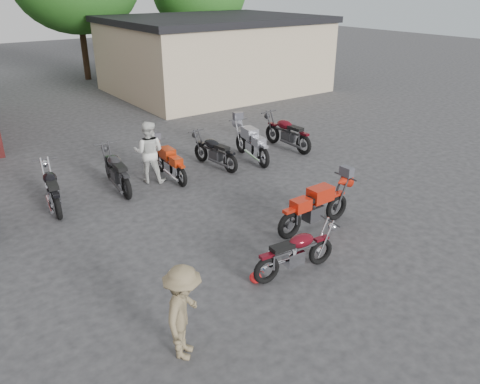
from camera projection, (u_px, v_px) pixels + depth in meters
ground at (263, 261)px, 9.74m from camera, size 90.00×90.00×0.00m
stucco_building at (214, 57)px, 24.67m from camera, size 10.00×8.00×3.50m
tree_2 at (78, 1)px, 26.37m from camera, size 7.04×7.04×8.80m
tree_3 at (200, 8)px, 30.88m from camera, size 6.08×6.08×7.60m
vintage_motorcycle at (296, 250)px, 9.16m from camera, size 1.87×0.76×1.06m
sportbike at (316, 205)px, 10.82m from camera, size 2.13×0.74×1.23m
helmet at (255, 278)px, 9.01m from camera, size 0.32×0.32×0.22m
person_light at (149, 152)px, 13.33m from camera, size 1.11×1.07×1.79m
person_tan at (184, 313)px, 6.99m from camera, size 1.14×1.15×1.59m
row_bike_2 at (52, 187)px, 11.87m from camera, size 0.93×2.07×1.16m
row_bike_3 at (116, 169)px, 12.93m from camera, size 0.88×2.14×1.21m
row_bike_4 at (170, 161)px, 13.66m from camera, size 0.68×1.90×1.09m
row_bike_5 at (214, 150)px, 14.55m from camera, size 0.91×1.99×1.11m
row_bike_6 at (251, 141)px, 15.11m from camera, size 1.07×2.25×1.25m
row_bike_7 at (287, 131)px, 16.17m from camera, size 0.80×2.18×1.25m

